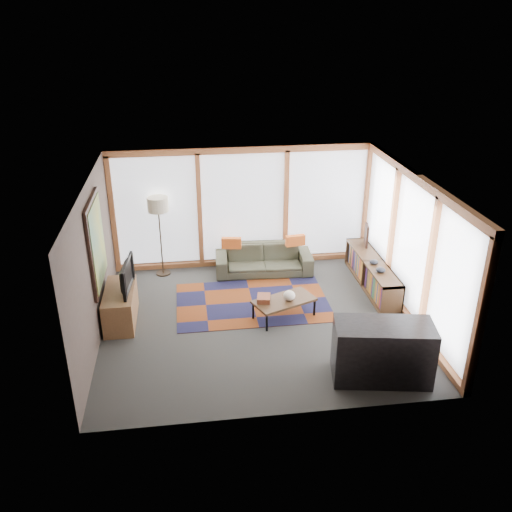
{
  "coord_description": "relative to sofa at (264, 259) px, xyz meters",
  "views": [
    {
      "loc": [
        -1.17,
        -8.3,
        5.12
      ],
      "look_at": [
        0.0,
        0.4,
        1.1
      ],
      "focal_mm": 38.0,
      "sensor_mm": 36.0,
      "label": 1
    }
  ],
  "objects": [
    {
      "name": "coffee_table",
      "position": [
        0.09,
        -1.89,
        -0.11
      ],
      "size": [
        1.22,
        0.93,
        0.37
      ],
      "primitive_type": null,
      "rotation": [
        0.0,
        0.0,
        0.4
      ],
      "color": "#372315",
      "rests_on": "ground"
    },
    {
      "name": "television",
      "position": [
        -2.72,
        -1.6,
        0.59
      ],
      "size": [
        0.2,
        0.94,
        0.54
      ],
      "primitive_type": "imported",
      "rotation": [
        0.0,
        0.0,
        1.48
      ],
      "color": "black",
      "rests_on": "tv_console"
    },
    {
      "name": "bar_counter",
      "position": [
        1.23,
        -3.81,
        0.16
      ],
      "size": [
        1.55,
        0.92,
        0.92
      ],
      "primitive_type": "cube",
      "rotation": [
        0.0,
        0.0,
        -0.17
      ],
      "color": "black",
      "rests_on": "ground"
    },
    {
      "name": "floor_lamp",
      "position": [
        -2.12,
        0.2,
        0.56
      ],
      "size": [
        0.43,
        0.43,
        1.7
      ],
      "primitive_type": null,
      "color": "#2E2317",
      "rests_on": "ground"
    },
    {
      "name": "bookshelf",
      "position": [
        2.06,
        -0.94,
        -0.01
      ],
      "size": [
        0.42,
        2.32,
        0.58
      ],
      "primitive_type": null,
      "color": "#372315",
      "rests_on": "ground"
    },
    {
      "name": "room_envelope",
      "position": [
        0.12,
        -1.39,
        1.25
      ],
      "size": [
        5.52,
        5.02,
        2.62
      ],
      "color": "#463732",
      "rests_on": "ground"
    },
    {
      "name": "bowl_a",
      "position": [
        2.02,
        -1.46,
        0.33
      ],
      "size": [
        0.21,
        0.21,
        0.09
      ],
      "primitive_type": "ellipsoid",
      "rotation": [
        0.0,
        0.0,
        0.16
      ],
      "color": "black",
      "rests_on": "bookshelf"
    },
    {
      "name": "rug",
      "position": [
        -0.4,
        -1.27,
        -0.29
      ],
      "size": [
        2.87,
        1.85,
        0.01
      ],
      "primitive_type": "cube",
      "rotation": [
        0.0,
        0.0,
        0.0
      ],
      "color": "maroon",
      "rests_on": "ground"
    },
    {
      "name": "ground",
      "position": [
        -0.37,
        -1.95,
        -0.29
      ],
      "size": [
        5.5,
        5.5,
        0.0
      ],
      "primitive_type": "plane",
      "color": "#30302E",
      "rests_on": "ground"
    },
    {
      "name": "vase",
      "position": [
        0.18,
        -1.92,
        0.16
      ],
      "size": [
        0.22,
        0.22,
        0.18
      ],
      "primitive_type": "ellipsoid",
      "rotation": [
        0.0,
        0.0,
        -0.04
      ],
      "color": "silver",
      "rests_on": "coffee_table"
    },
    {
      "name": "pillow_left",
      "position": [
        -0.67,
        0.02,
        0.41
      ],
      "size": [
        0.43,
        0.19,
        0.23
      ],
      "primitive_type": "cube",
      "rotation": [
        0.0,
        0.0,
        -0.16
      ],
      "color": "#D45B20",
      "rests_on": "sofa"
    },
    {
      "name": "pillow_right",
      "position": [
        0.67,
        -0.02,
        0.41
      ],
      "size": [
        0.42,
        0.18,
        0.22
      ],
      "primitive_type": "cube",
      "rotation": [
        0.0,
        0.0,
        0.15
      ],
      "color": "#D45B20",
      "rests_on": "sofa"
    },
    {
      "name": "sofa",
      "position": [
        0.0,
        0.0,
        0.0
      ],
      "size": [
        2.06,
        0.89,
        0.59
      ],
      "primitive_type": "imported",
      "rotation": [
        0.0,
        0.0,
        -0.05
      ],
      "color": "#353526",
      "rests_on": "ground"
    },
    {
      "name": "tv_console",
      "position": [
        -2.81,
        -1.62,
        0.01
      ],
      "size": [
        0.51,
        1.23,
        0.62
      ],
      "primitive_type": "cube",
      "color": "brown",
      "rests_on": "ground"
    },
    {
      "name": "bowl_b",
      "position": [
        2.01,
        -1.1,
        0.33
      ],
      "size": [
        0.19,
        0.19,
        0.09
      ],
      "primitive_type": "ellipsoid",
      "rotation": [
        0.0,
        0.0,
        -0.09
      ],
      "color": "black",
      "rests_on": "bookshelf"
    },
    {
      "name": "book_stack",
      "position": [
        -0.28,
        -1.89,
        0.12
      ],
      "size": [
        0.28,
        0.33,
        0.1
      ],
      "primitive_type": "cube",
      "rotation": [
        0.0,
        0.0,
        -0.2
      ],
      "color": "brown",
      "rests_on": "coffee_table"
    },
    {
      "name": "shelf_picture",
      "position": [
        2.14,
        -0.2,
        0.51
      ],
      "size": [
        0.12,
        0.35,
        0.46
      ],
      "primitive_type": "cube",
      "rotation": [
        0.0,
        0.0,
        -0.21
      ],
      "color": "black",
      "rests_on": "bookshelf"
    }
  ]
}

